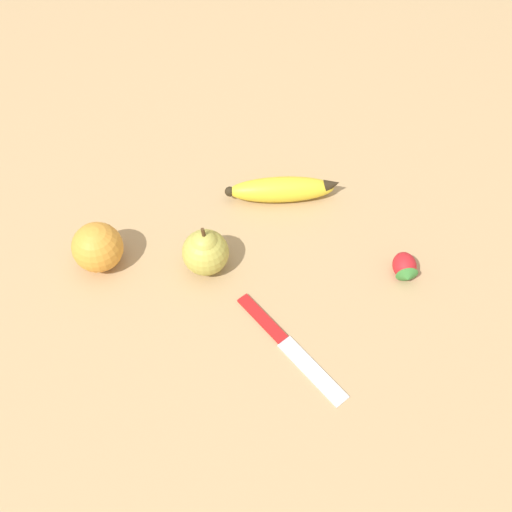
# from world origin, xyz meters

# --- Properties ---
(ground_plane) EXTENTS (3.00, 3.00, 0.00)m
(ground_plane) POSITION_xyz_m (0.00, 0.00, 0.00)
(ground_plane) COLOR tan
(banana) EXTENTS (0.13, 0.16, 0.04)m
(banana) POSITION_xyz_m (-0.12, 0.03, 0.02)
(banana) COLOR yellow
(banana) RESTS_ON ground_plane
(orange) EXTENTS (0.07, 0.07, 0.07)m
(orange) POSITION_xyz_m (0.12, -0.12, 0.04)
(orange) COLOR orange
(orange) RESTS_ON ground_plane
(pear) EXTENTS (0.07, 0.07, 0.08)m
(pear) POSITION_xyz_m (0.05, 0.01, 0.04)
(pear) COLOR #B7AD47
(pear) RESTS_ON ground_plane
(strawberry) EXTENTS (0.05, 0.05, 0.03)m
(strawberry) POSITION_xyz_m (-0.09, 0.25, 0.02)
(strawberry) COLOR red
(strawberry) RESTS_ON ground_plane
(paring_knife) EXTENTS (0.08, 0.19, 0.01)m
(paring_knife) POSITION_xyz_m (0.09, 0.17, 0.00)
(paring_knife) COLOR silver
(paring_knife) RESTS_ON ground_plane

